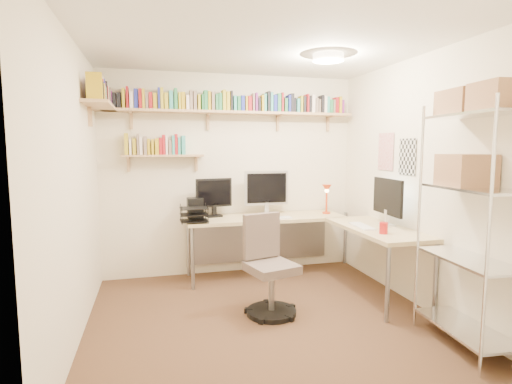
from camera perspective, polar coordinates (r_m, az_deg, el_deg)
ground at (r=3.95m, az=1.13°, el=-17.47°), size 3.20×3.20×0.00m
room_shell at (r=3.61m, az=1.25°, el=5.62°), size 3.24×3.04×2.52m
wall_shelves at (r=4.82m, az=-8.12°, el=11.42°), size 3.12×1.09×0.80m
corner_desk at (r=4.73m, az=3.79°, el=-4.02°), size 2.32×1.92×1.31m
office_chair at (r=3.92m, az=1.81°, el=-11.38°), size 0.52×0.52×0.96m
wire_rack at (r=3.53m, az=28.54°, el=3.99°), size 0.48×0.88×2.06m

